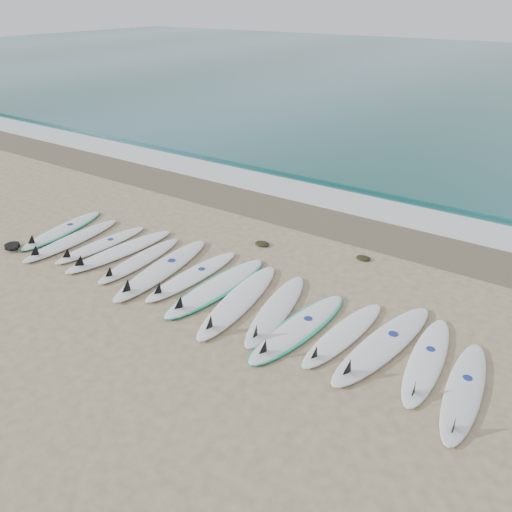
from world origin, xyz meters
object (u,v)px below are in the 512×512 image
Objects in this scene: surfboard_7 at (216,287)px; leash_coil at (12,246)px; surfboard_14 at (464,392)px; surfboard_0 at (62,230)px.

surfboard_7 is 4.92m from leash_coil.
surfboard_7 is 1.16× the size of surfboard_14.
surfboard_0 is 1.05× the size of surfboard_14.
surfboard_7 reaches higher than leash_coil.
leash_coil is (-4.79, -1.14, -0.00)m from surfboard_7.
leash_coil is (-0.17, -1.15, 0.00)m from surfboard_0.
leash_coil is at bearing -162.75° from surfboard_7.
surfboard_0 reaches higher than surfboard_14.
surfboard_14 is at bearing -9.85° from surfboard_0.
surfboard_0 is at bearing -176.32° from surfboard_7.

